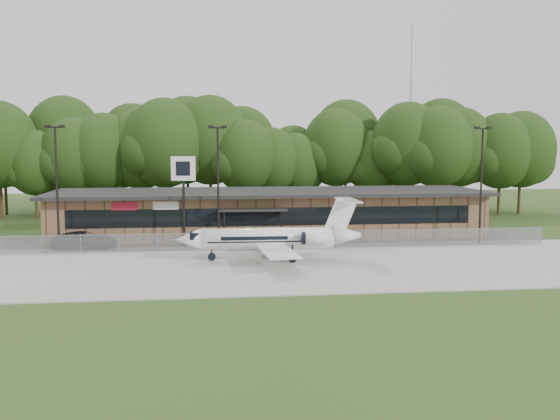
{
  "coord_description": "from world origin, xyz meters",
  "views": [
    {
      "loc": [
        -6.01,
        -35.63,
        8.63
      ],
      "look_at": [
        -0.33,
        12.0,
        3.62
      ],
      "focal_mm": 40.0,
      "sensor_mm": 36.0,
      "label": 1
    }
  ],
  "objects": [
    {
      "name": "parking_lot",
      "position": [
        0.0,
        19.5,
        0.03
      ],
      "size": [
        50.0,
        9.0,
        0.06
      ],
      "primitive_type": "cube",
      "color": "#383835",
      "rests_on": "ground"
    },
    {
      "name": "light_pole_mid",
      "position": [
        -5.0,
        16.5,
        5.98
      ],
      "size": [
        1.55,
        0.3,
        10.23
      ],
      "color": "black",
      "rests_on": "ground"
    },
    {
      "name": "treeline",
      "position": [
        0.0,
        42.0,
        7.5
      ],
      "size": [
        72.0,
        12.0,
        15.0
      ],
      "primitive_type": null,
      "color": "#183410",
      "rests_on": "ground"
    },
    {
      "name": "light_pole_right",
      "position": [
        18.0,
        16.5,
        5.98
      ],
      "size": [
        1.55,
        0.3,
        10.23
      ],
      "color": "black",
      "rests_on": "ground"
    },
    {
      "name": "apron",
      "position": [
        0.0,
        8.0,
        0.04
      ],
      "size": [
        64.0,
        18.0,
        0.08
      ],
      "primitive_type": "cube",
      "color": "#9E9B93",
      "rests_on": "ground"
    },
    {
      "name": "radio_mast",
      "position": [
        22.0,
        48.0,
        12.5
      ],
      "size": [
        0.2,
        0.2,
        25.0
      ],
      "primitive_type": "cylinder",
      "color": "gray",
      "rests_on": "ground"
    },
    {
      "name": "fence",
      "position": [
        0.0,
        15.0,
        0.78
      ],
      "size": [
        46.0,
        0.04,
        1.52
      ],
      "color": "gray",
      "rests_on": "ground"
    },
    {
      "name": "terminal",
      "position": [
        -0.0,
        23.94,
        2.18
      ],
      "size": [
        41.0,
        11.65,
        4.3
      ],
      "color": "brown",
      "rests_on": "ground"
    },
    {
      "name": "suv",
      "position": [
        -16.14,
        17.19,
        0.74
      ],
      "size": [
        5.45,
        2.79,
        1.47
      ],
      "primitive_type": "imported",
      "rotation": [
        0.0,
        0.0,
        1.5
      ],
      "color": "#2B2C2E",
      "rests_on": "ground"
    },
    {
      "name": "light_pole_left",
      "position": [
        -18.0,
        16.5,
        5.98
      ],
      "size": [
        1.55,
        0.3,
        10.23
      ],
      "color": "black",
      "rests_on": "ground"
    },
    {
      "name": "ground",
      "position": [
        0.0,
        0.0,
        0.0
      ],
      "size": [
        160.0,
        160.0,
        0.0
      ],
      "primitive_type": "plane",
      "color": "#344D1B",
      "rests_on": "ground"
    },
    {
      "name": "business_jet",
      "position": [
        -1.03,
        9.92,
        1.68
      ],
      "size": [
        13.93,
        12.38,
        4.7
      ],
      "rotation": [
        0.0,
        0.0,
        -0.03
      ],
      "color": "white",
      "rests_on": "ground"
    },
    {
      "name": "pole_sign",
      "position": [
        -7.87,
        16.8,
        5.89
      ],
      "size": [
        2.03,
        0.53,
        7.69
      ],
      "rotation": [
        0.0,
        0.0,
        -0.15
      ],
      "color": "black",
      "rests_on": "ground"
    }
  ]
}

